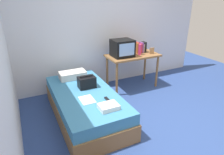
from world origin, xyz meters
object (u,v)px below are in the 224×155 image
desk (133,59)px  handbag (87,82)px  bed (85,105)px  picture_frame (152,51)px  pillow (73,75)px  remote_dark (107,99)px  folded_towel (109,107)px  book_row (140,48)px  water_bottle (140,50)px  magazine (87,100)px  tv (122,48)px

desk → handbag: 1.39m
bed → picture_frame: (1.80, 0.58, 0.61)m
desk → pillow: size_ratio=2.25×
bed → remote_dark: remote_dark is taller
pillow → remote_dark: 1.14m
handbag → folded_towel: 0.83m
desk → handbag: bearing=-157.3°
book_row → water_bottle: bearing=-128.0°
bed → handbag: handbag is taller
water_bottle → book_row: book_row is taller
desk → bed: bearing=-153.0°
bed → magazine: (-0.05, -0.27, 0.24)m
remote_dark → folded_towel: folded_towel is taller
bed → desk: 1.61m
picture_frame → bed: bearing=-162.0°
tv → remote_dark: 1.49m
bed → picture_frame: 1.99m
book_row → folded_towel: 2.10m
desk → pillow: 1.39m
bed → remote_dark: size_ratio=12.82×
book_row → remote_dark: (-1.39, -1.20, -0.40)m
handbag → remote_dark: (0.13, -0.58, -0.09)m
remote_dark → picture_frame: bearing=32.5°
water_bottle → magazine: water_bottle is taller
tv → water_bottle: tv is taller
pillow → book_row: bearing=3.0°
bed → remote_dark: 0.54m
bed → tv: 1.50m
magazine → remote_dark: remote_dark is taller
tv → handbag: bearing=-152.1°
bed → handbag: 0.40m
desk → folded_towel: size_ratio=4.14×
book_row → picture_frame: size_ratio=1.81×
bed → remote_dark: bearing=-60.4°
magazine → picture_frame: bearing=24.8°
desk → tv: tv is taller
book_row → pillow: bearing=-177.0°
tv → pillow: bearing=-179.7°
handbag → remote_dark: size_ratio=1.92×
water_bottle → pillow: (-1.51, 0.07, -0.35)m
bed → book_row: size_ratio=8.00×
desk → remote_dark: desk is taller
pillow → desk: bearing=0.2°
water_bottle → pillow: 1.56m
water_bottle → picture_frame: bearing=-9.3°
tv → folded_towel: (-0.96, -1.36, -0.45)m
water_bottle → book_row: bearing=52.0°
picture_frame → pillow: bearing=176.4°
desk → water_bottle: water_bottle is taller
bed → tv: tv is taller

